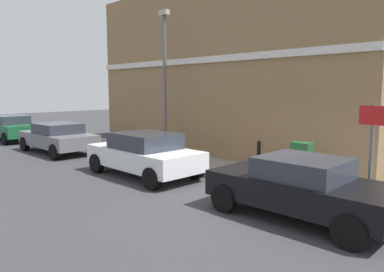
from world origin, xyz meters
TOP-DOWN VIEW (x-y plane):
  - ground at (0.00, 0.00)m, footprint 80.00×80.00m
  - sidewalk at (2.08, 6.00)m, footprint 2.25×30.00m
  - corner_building at (6.61, 4.66)m, footprint 6.93×13.31m
  - car_black at (-0.27, -1.54)m, footprint 1.92×3.91m
  - car_white at (-0.24, 3.95)m, footprint 1.99×4.11m
  - car_grey at (-0.20, 10.18)m, footprint 1.95×4.18m
  - car_green at (-0.26, 15.85)m, footprint 1.84×4.31m
  - utility_cabinet at (2.09, -0.33)m, footprint 0.46×0.61m
  - bollard_near_cabinet at (2.19, 1.19)m, footprint 0.14×0.14m
  - street_sign at (1.38, -2.40)m, footprint 0.08×0.60m
  - lamppost at (2.26, 5.75)m, footprint 0.20×0.44m

SIDE VIEW (x-z plane):
  - ground at x=0.00m, z-range 0.00..0.00m
  - sidewalk at x=2.08m, z-range 0.00..0.15m
  - utility_cabinet at x=2.09m, z-range 0.11..1.26m
  - car_grey at x=-0.20m, z-range 0.04..1.36m
  - car_black at x=-0.27m, z-range 0.03..1.37m
  - bollard_near_cabinet at x=2.19m, z-range 0.19..1.22m
  - car_green at x=-0.26m, z-range 0.03..1.42m
  - car_white at x=-0.24m, z-range 0.03..1.45m
  - street_sign at x=1.38m, z-range 0.51..2.81m
  - lamppost at x=2.26m, z-range 0.44..6.16m
  - corner_building at x=6.61m, z-range 0.00..7.11m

